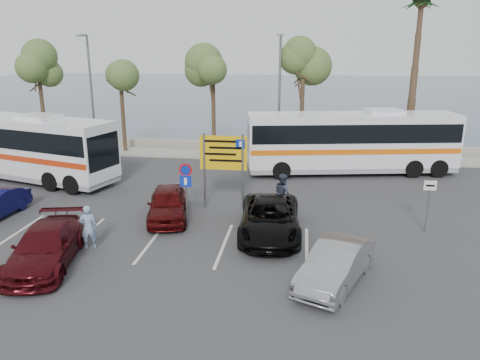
# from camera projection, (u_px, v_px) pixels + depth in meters

# --- Properties ---
(ground) EXTENTS (120.00, 120.00, 0.00)m
(ground) POSITION_uv_depth(u_px,v_px,m) (187.00, 233.00, 19.35)
(ground) COLOR #343437
(ground) RESTS_ON ground
(kerb_strip) EXTENTS (44.00, 2.40, 0.15)m
(kerb_strip) POSITION_uv_depth(u_px,v_px,m) (235.00, 155.00, 32.66)
(kerb_strip) COLOR #9C9B8E
(kerb_strip) RESTS_ON ground
(seawall) EXTENTS (48.00, 0.80, 0.60)m
(seawall) POSITION_uv_depth(u_px,v_px,m) (239.00, 146.00, 34.50)
(seawall) COLOR gray
(seawall) RESTS_ON ground
(sea) EXTENTS (140.00, 140.00, 0.00)m
(sea) POSITION_uv_depth(u_px,v_px,m) (275.00, 92.00, 76.46)
(sea) COLOR #3D4D61
(sea) RESTS_ON ground
(tree_far_left) EXTENTS (3.20, 3.20, 7.60)m
(tree_far_left) POSITION_uv_depth(u_px,v_px,m) (37.00, 62.00, 32.69)
(tree_far_left) COLOR #382619
(tree_far_left) RESTS_ON kerb_strip
(tree_left) EXTENTS (3.20, 3.20, 7.20)m
(tree_left) POSITION_uv_depth(u_px,v_px,m) (120.00, 67.00, 32.02)
(tree_left) COLOR #382619
(tree_left) RESTS_ON kerb_strip
(tree_mid) EXTENTS (3.20, 3.20, 8.00)m
(tree_mid) POSITION_uv_depth(u_px,v_px,m) (213.00, 58.00, 31.01)
(tree_mid) COLOR #382619
(tree_mid) RESTS_ON kerb_strip
(tree_right) EXTENTS (3.20, 3.20, 7.40)m
(tree_right) POSITION_uv_depth(u_px,v_px,m) (303.00, 66.00, 30.38)
(tree_right) COLOR #382619
(tree_right) RESTS_ON kerb_strip
(palm_tree) EXTENTS (4.80, 4.80, 11.20)m
(palm_tree) POSITION_uv_depth(u_px,v_px,m) (422.00, 4.00, 28.46)
(palm_tree) COLOR #382619
(palm_tree) RESTS_ON kerb_strip
(street_lamp_left) EXTENTS (0.45, 1.15, 8.01)m
(street_lamp_left) POSITION_uv_depth(u_px,v_px,m) (91.00, 88.00, 32.21)
(street_lamp_left) COLOR slate
(street_lamp_left) RESTS_ON kerb_strip
(street_lamp_right) EXTENTS (0.45, 1.15, 8.01)m
(street_lamp_right) POSITION_uv_depth(u_px,v_px,m) (279.00, 91.00, 30.55)
(street_lamp_right) COLOR slate
(street_lamp_right) RESTS_ON kerb_strip
(direction_sign) EXTENTS (2.20, 0.12, 3.60)m
(direction_sign) POSITION_uv_depth(u_px,v_px,m) (223.00, 159.00, 21.59)
(direction_sign) COLOR slate
(direction_sign) RESTS_ON ground
(sign_no_stop) EXTENTS (0.60, 0.08, 2.35)m
(sign_no_stop) POSITION_uv_depth(u_px,v_px,m) (186.00, 180.00, 21.26)
(sign_no_stop) COLOR slate
(sign_no_stop) RESTS_ON ground
(sign_parking) EXTENTS (0.50, 0.07, 2.25)m
(sign_parking) POSITION_uv_depth(u_px,v_px,m) (186.00, 193.00, 19.72)
(sign_parking) COLOR slate
(sign_parking) RESTS_ON ground
(sign_taxi) EXTENTS (0.50, 0.07, 2.20)m
(sign_taxi) POSITION_uv_depth(u_px,v_px,m) (429.00, 199.00, 19.13)
(sign_taxi) COLOR slate
(sign_taxi) RESTS_ON ground
(lane_markings) EXTENTS (12.02, 4.20, 0.01)m
(lane_markings) POSITION_uv_depth(u_px,v_px,m) (153.00, 241.00, 18.55)
(lane_markings) COLOR silver
(lane_markings) RESTS_ON ground
(coach_bus_left) EXTENTS (12.50, 5.98, 3.82)m
(coach_bus_left) POSITION_uv_depth(u_px,v_px,m) (19.00, 148.00, 26.80)
(coach_bus_left) COLOR silver
(coach_bus_left) RESTS_ON ground
(coach_bus_right) EXTENTS (12.58, 4.76, 3.84)m
(coach_bus_right) POSITION_uv_depth(u_px,v_px,m) (351.00, 144.00, 27.90)
(coach_bus_right) COLOR silver
(coach_bus_right) RESTS_ON ground
(car_maroon) EXTENTS (2.91, 5.06, 1.38)m
(car_maroon) POSITION_uv_depth(u_px,v_px,m) (46.00, 247.00, 16.36)
(car_maroon) COLOR #460B11
(car_maroon) RESTS_ON ground
(car_red) EXTENTS (2.57, 4.41, 1.41)m
(car_red) POSITION_uv_depth(u_px,v_px,m) (168.00, 204.00, 20.74)
(car_red) COLOR #480A0A
(car_red) RESTS_ON ground
(suv_black) EXTENTS (2.70, 5.33, 1.44)m
(suv_black) POSITION_uv_depth(u_px,v_px,m) (270.00, 218.00, 18.96)
(suv_black) COLOR black
(suv_black) RESTS_ON ground
(car_silver_b) EXTENTS (2.93, 4.31, 1.34)m
(car_silver_b) POSITION_uv_depth(u_px,v_px,m) (336.00, 264.00, 15.10)
(car_silver_b) COLOR gray
(car_silver_b) RESTS_ON ground
(pedestrian_near) EXTENTS (0.75, 0.63, 1.74)m
(pedestrian_near) POSITION_uv_depth(u_px,v_px,m) (88.00, 227.00, 17.63)
(pedestrian_near) COLOR #7F95B8
(pedestrian_near) RESTS_ON ground
(pedestrian_far) EXTENTS (1.04, 1.13, 1.86)m
(pedestrian_far) POSITION_uv_depth(u_px,v_px,m) (283.00, 193.00, 21.47)
(pedestrian_far) COLOR #303748
(pedestrian_far) RESTS_ON ground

